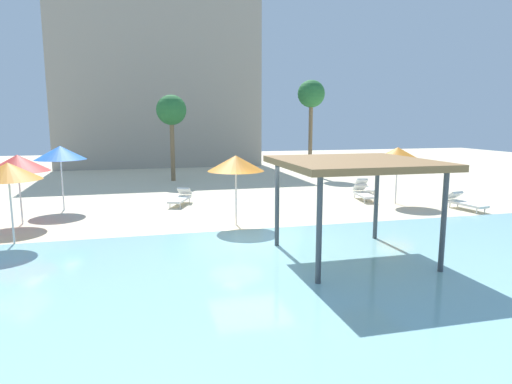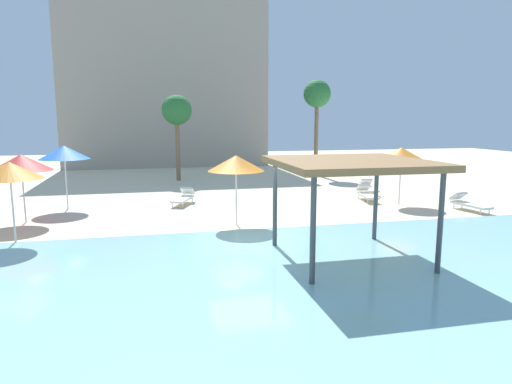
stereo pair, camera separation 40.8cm
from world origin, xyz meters
name	(u,v)px [view 1 (the left image)]	position (x,y,z in m)	size (l,w,h in m)	color
ground_plane	(250,242)	(0.00, 0.00, 0.00)	(80.00, 80.00, 0.00)	beige
lagoon_water	(308,306)	(0.00, -5.25, 0.02)	(44.00, 13.50, 0.04)	#8CC6CC
shade_pavilion	(354,166)	(2.40, -2.39, 2.65)	(4.09, 4.09, 2.83)	#42474C
beach_umbrella_blue_0	(60,153)	(-6.69, 7.14, 2.50)	(2.14, 2.14, 2.80)	silver
beach_umbrella_red_1	(18,163)	(-7.79, 4.65, 2.31)	(2.27, 2.27, 2.63)	silver
beach_umbrella_orange_2	(236,163)	(0.07, 2.47, 2.33)	(2.10, 2.10, 2.62)	silver
beach_umbrella_orange_3	(8,171)	(-7.31, 1.55, 2.34)	(1.97, 1.97, 2.62)	silver
beach_umbrella_orange_4	(398,153)	(8.24, 4.84, 2.38)	(1.96, 1.96, 2.65)	silver
lounge_chair_1	(464,202)	(10.42, 2.86, 0.33)	(0.88, 1.97, 0.74)	white
lounge_chair_2	(181,197)	(-1.59, 7.13, 0.33)	(1.28, 1.98, 0.74)	white
lounge_chair_3	(363,193)	(7.23, 6.11, 0.33)	(0.88, 1.96, 0.74)	white
lounge_chair_5	(364,187)	(8.27, 7.97, 0.33)	(0.96, 1.98, 0.74)	white
palm_tree_0	(171,112)	(-1.36, 15.52, 4.40)	(1.90, 1.90, 5.47)	brown
palm_tree_1	(311,96)	(8.33, 16.25, 5.51)	(1.90, 1.90, 6.64)	brown
hotel_block_0	(157,83)	(-1.67, 29.16, 7.17)	(16.61, 11.78, 14.33)	#9E9384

